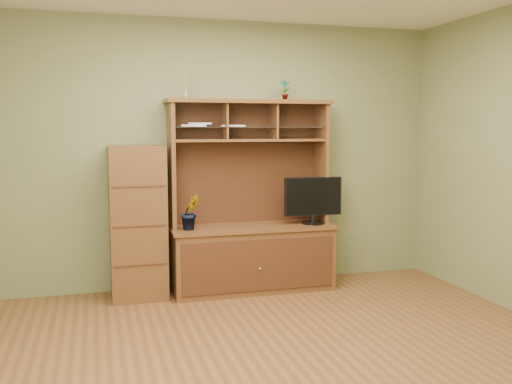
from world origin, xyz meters
name	(u,v)px	position (x,y,z in m)	size (l,w,h in m)	color
room	(290,167)	(0.00, 0.00, 1.35)	(4.54, 4.04, 2.74)	brown
media_hutch	(251,238)	(0.20, 1.73, 0.52)	(1.66, 0.61, 1.90)	#4A2915
monitor	(313,199)	(0.83, 1.65, 0.90)	(0.60, 0.23, 0.48)	black
orchid_plant	(190,212)	(-0.43, 1.65, 0.82)	(0.19, 0.15, 0.34)	#355F20
top_plant	(285,90)	(0.57, 1.80, 2.01)	(0.11, 0.08, 0.21)	#3F6925
reed_diffuser	(186,88)	(-0.43, 1.80, 2.00)	(0.05, 0.05, 0.26)	silver
magazines	(209,125)	(-0.21, 1.81, 1.65)	(0.66, 0.23, 0.04)	#B9B8BE
side_cabinet	(138,222)	(-0.92, 1.75, 0.73)	(0.52, 0.47, 1.46)	#4A2915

